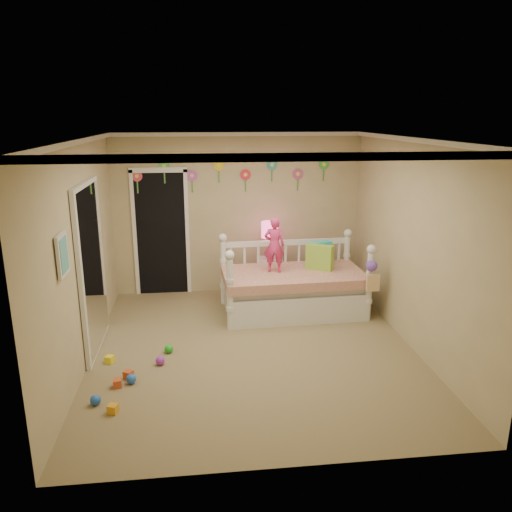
{
  "coord_description": "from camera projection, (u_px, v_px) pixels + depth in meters",
  "views": [
    {
      "loc": [
        -0.65,
        -5.77,
        2.86
      ],
      "look_at": [
        0.1,
        0.6,
        1.05
      ],
      "focal_mm": 35.17,
      "sensor_mm": 36.0,
      "label": 1
    }
  ],
  "objects": [
    {
      "name": "closet_doorway",
      "position": [
        161.0,
        232.0,
        8.08
      ],
      "size": [
        0.9,
        0.04,
        2.07
      ],
      "primitive_type": "cube",
      "color": "black",
      "rests_on": "back_wall"
    },
    {
      "name": "ceiling",
      "position": [
        253.0,
        139.0,
        5.65
      ],
      "size": [
        4.0,
        4.5,
        0.01
      ],
      "primitive_type": "cube",
      "color": "white",
      "rests_on": "floor"
    },
    {
      "name": "pillow_turquoise",
      "position": [
        320.0,
        253.0,
        7.66
      ],
      "size": [
        0.39,
        0.23,
        0.36
      ],
      "primitive_type": "cube",
      "rotation": [
        0.0,
        0.0,
        0.31
      ],
      "color": "#29C7CF",
      "rests_on": "daybed"
    },
    {
      "name": "hanging_bag",
      "position": [
        371.0,
        277.0,
        6.96
      ],
      "size": [
        0.2,
        0.16,
        0.36
      ],
      "primitive_type": null,
      "color": "beige",
      "rests_on": "daybed"
    },
    {
      "name": "table_lamp",
      "position": [
        270.0,
        234.0,
        7.94
      ],
      "size": [
        0.27,
        0.27,
        0.59
      ],
      "color": "#D71C6B",
      "rests_on": "nightstand"
    },
    {
      "name": "toy_scatter",
      "position": [
        135.0,
        375.0,
        5.6
      ],
      "size": [
        0.86,
        1.34,
        0.11
      ],
      "primitive_type": null,
      "rotation": [
        0.0,
        0.0,
        -0.05
      ],
      "color": "#996666",
      "rests_on": "floor"
    },
    {
      "name": "daybed",
      "position": [
        293.0,
        276.0,
        7.4
      ],
      "size": [
        2.14,
        1.21,
        1.14
      ],
      "primitive_type": null,
      "rotation": [
        0.0,
        0.0,
        0.04
      ],
      "color": "white",
      "rests_on": "floor"
    },
    {
      "name": "wall_picture",
      "position": [
        62.0,
        255.0,
        4.86
      ],
      "size": [
        0.05,
        0.34,
        0.42
      ],
      "primitive_type": "cube",
      "color": "white",
      "rests_on": "left_wall"
    },
    {
      "name": "back_wall",
      "position": [
        238.0,
        214.0,
        8.16
      ],
      "size": [
        4.0,
        0.01,
        2.6
      ],
      "primitive_type": "cube",
      "color": "tan",
      "rests_on": "floor"
    },
    {
      "name": "flower_decals",
      "position": [
        232.0,
        175.0,
        7.96
      ],
      "size": [
        3.4,
        0.02,
        0.5
      ],
      "primitive_type": null,
      "color": "#B2668C",
      "rests_on": "back_wall"
    },
    {
      "name": "mirror_closet",
      "position": [
        92.0,
        268.0,
        6.14
      ],
      "size": [
        0.07,
        1.3,
        2.1
      ],
      "primitive_type": "cube",
      "color": "white",
      "rests_on": "left_wall"
    },
    {
      "name": "crown_molding",
      "position": [
        253.0,
        141.0,
        5.66
      ],
      "size": [
        4.0,
        4.5,
        0.06
      ],
      "primitive_type": null,
      "color": "white",
      "rests_on": "ceiling"
    },
    {
      "name": "left_wall",
      "position": [
        82.0,
        255.0,
        5.78
      ],
      "size": [
        0.01,
        4.5,
        2.6
      ],
      "primitive_type": "cube",
      "color": "tan",
      "rests_on": "floor"
    },
    {
      "name": "pillow_lime",
      "position": [
        320.0,
        257.0,
        7.44
      ],
      "size": [
        0.41,
        0.34,
        0.37
      ],
      "primitive_type": "cube",
      "rotation": [
        0.0,
        0.0,
        -0.57
      ],
      "color": "#92C93D",
      "rests_on": "daybed"
    },
    {
      "name": "child",
      "position": [
        274.0,
        245.0,
        7.27
      ],
      "size": [
        0.33,
        0.25,
        0.81
      ],
      "primitive_type": "imported",
      "rotation": [
        0.0,
        0.0,
        2.92
      ],
      "color": "#E73479",
      "rests_on": "daybed"
    },
    {
      "name": "floor",
      "position": [
        254.0,
        348.0,
        6.36
      ],
      "size": [
        4.0,
        4.5,
        0.01
      ],
      "primitive_type": "cube",
      "color": "#7F684C",
      "rests_on": "ground"
    },
    {
      "name": "right_wall",
      "position": [
        413.0,
        245.0,
        6.23
      ],
      "size": [
        0.01,
        4.5,
        2.6
      ],
      "primitive_type": "cube",
      "color": "tan",
      "rests_on": "floor"
    },
    {
      "name": "nightstand",
      "position": [
        269.0,
        277.0,
        8.13
      ],
      "size": [
        0.39,
        0.3,
        0.64
      ],
      "primitive_type": "cube",
      "rotation": [
        0.0,
        0.0,
        -0.01
      ],
      "color": "white",
      "rests_on": "floor"
    }
  ]
}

